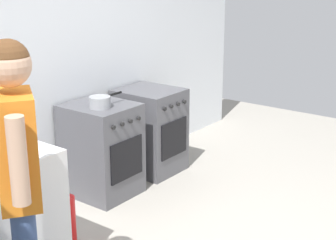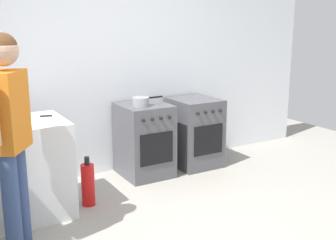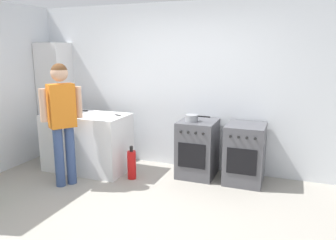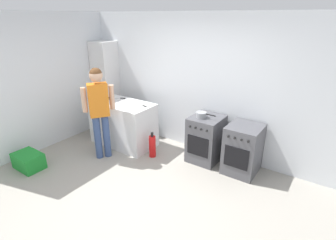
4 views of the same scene
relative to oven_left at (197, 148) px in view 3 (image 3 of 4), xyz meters
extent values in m
plane|color=gray|center=(-0.35, -1.58, -0.43)|extent=(8.00, 8.00, 0.00)
cube|color=silver|center=(-0.35, 0.37, 0.87)|extent=(6.00, 0.10, 2.60)
cube|color=silver|center=(-1.70, -0.38, 0.02)|extent=(1.30, 0.70, 0.90)
cube|color=#4C4C51|center=(0.00, 0.00, 0.00)|extent=(0.54, 0.60, 0.85)
cube|color=black|center=(0.00, -0.30, -0.03)|extent=(0.41, 0.01, 0.36)
cylinder|color=black|center=(-0.12, -0.12, 0.42)|extent=(0.17, 0.17, 0.01)
cylinder|color=black|center=(0.12, -0.12, 0.42)|extent=(0.17, 0.17, 0.01)
cylinder|color=black|center=(-0.12, 0.12, 0.42)|extent=(0.17, 0.17, 0.01)
cylinder|color=black|center=(0.12, 0.12, 0.42)|extent=(0.17, 0.17, 0.01)
cylinder|color=black|center=(-0.16, -0.31, 0.31)|extent=(0.04, 0.02, 0.04)
cylinder|color=black|center=(-0.05, -0.31, 0.31)|extent=(0.04, 0.02, 0.04)
cylinder|color=black|center=(0.05, -0.31, 0.31)|extent=(0.04, 0.02, 0.04)
cylinder|color=black|center=(0.16, -0.31, 0.31)|extent=(0.04, 0.02, 0.04)
cube|color=#4C4C51|center=(0.70, 0.00, 0.00)|extent=(0.54, 0.60, 0.85)
cube|color=black|center=(0.70, -0.30, -0.03)|extent=(0.40, 0.01, 0.36)
cylinder|color=black|center=(0.58, -0.12, 0.42)|extent=(0.17, 0.17, 0.01)
cylinder|color=black|center=(0.82, -0.12, 0.42)|extent=(0.17, 0.17, 0.01)
cylinder|color=black|center=(0.58, 0.12, 0.42)|extent=(0.17, 0.17, 0.01)
cylinder|color=black|center=(0.82, 0.12, 0.42)|extent=(0.17, 0.17, 0.01)
cylinder|color=black|center=(0.54, -0.31, 0.31)|extent=(0.04, 0.02, 0.04)
cylinder|color=black|center=(0.65, -0.31, 0.31)|extent=(0.04, 0.02, 0.04)
cylinder|color=black|center=(0.76, -0.31, 0.31)|extent=(0.04, 0.02, 0.04)
cylinder|color=black|center=(0.86, -0.31, 0.31)|extent=(0.04, 0.02, 0.04)
cylinder|color=gray|center=(-0.07, -0.08, 0.47)|extent=(0.19, 0.19, 0.10)
cylinder|color=black|center=(0.11, -0.08, 0.51)|extent=(0.18, 0.02, 0.02)
cube|color=silver|center=(-1.97, -0.24, 0.48)|extent=(0.22, 0.08, 0.01)
cube|color=black|center=(-2.13, -0.28, 0.48)|extent=(0.11, 0.05, 0.01)
cube|color=silver|center=(-1.92, -0.33, 0.48)|extent=(0.24, 0.08, 0.01)
cube|color=black|center=(-2.09, -0.36, 0.48)|extent=(0.11, 0.04, 0.01)
cube|color=silver|center=(-1.34, -0.25, 0.48)|extent=(0.20, 0.09, 0.01)
cube|color=black|center=(-1.19, -0.29, 0.48)|extent=(0.11, 0.05, 0.01)
cube|color=silver|center=(-1.78, -0.11, 0.48)|extent=(0.10, 0.06, 0.01)
cube|color=black|center=(-1.88, -0.16, 0.48)|extent=(0.11, 0.07, 0.01)
cylinder|color=#384C7A|center=(-1.68, -1.08, -0.01)|extent=(0.13, 0.13, 0.84)
cylinder|color=#384C7A|center=(-1.59, -0.95, -0.01)|extent=(0.13, 0.13, 0.84)
cube|color=orange|center=(-1.64, -1.01, 0.71)|extent=(0.36, 0.39, 0.59)
cylinder|color=tan|center=(-1.77, -1.21, 0.74)|extent=(0.09, 0.09, 0.44)
cylinder|color=tan|center=(-1.50, -0.81, 0.74)|extent=(0.09, 0.09, 0.44)
sphere|color=tan|center=(-1.64, -1.01, 1.15)|extent=(0.23, 0.23, 0.23)
sphere|color=brown|center=(-1.64, -1.01, 1.17)|extent=(0.22, 0.22, 0.22)
cylinder|color=red|center=(-0.87, -0.48, -0.22)|extent=(0.13, 0.13, 0.42)
cylinder|color=black|center=(-0.87, -0.48, 0.03)|extent=(0.05, 0.05, 0.08)
cube|color=silver|center=(-2.65, 0.10, 0.57)|extent=(0.48, 0.44, 2.00)
camera|label=1|loc=(-3.15, -3.12, 1.63)|focal=55.00mm
camera|label=2|loc=(-2.14, -4.22, 1.36)|focal=45.00mm
camera|label=3|loc=(1.28, -4.58, 1.45)|focal=35.00mm
camera|label=4|loc=(1.89, -3.94, 2.12)|focal=28.00mm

